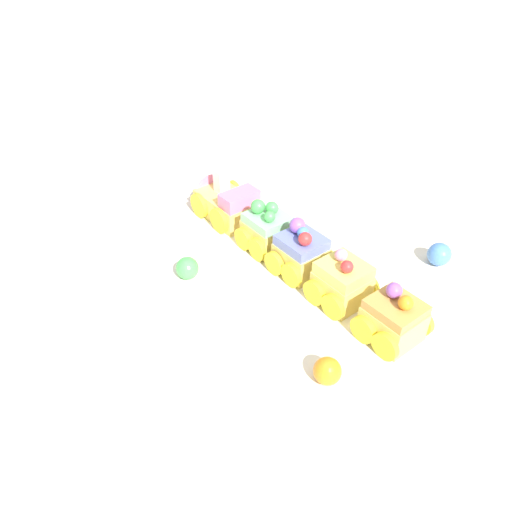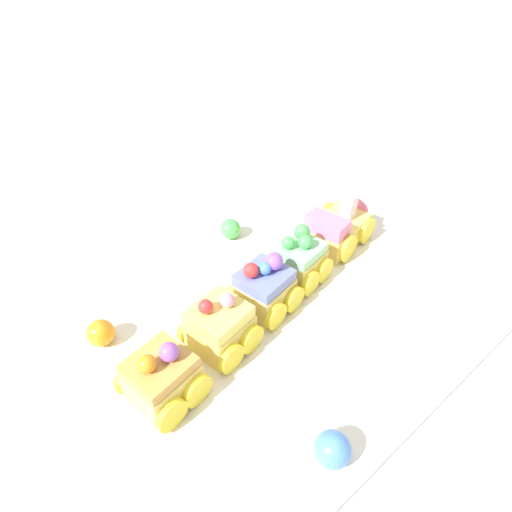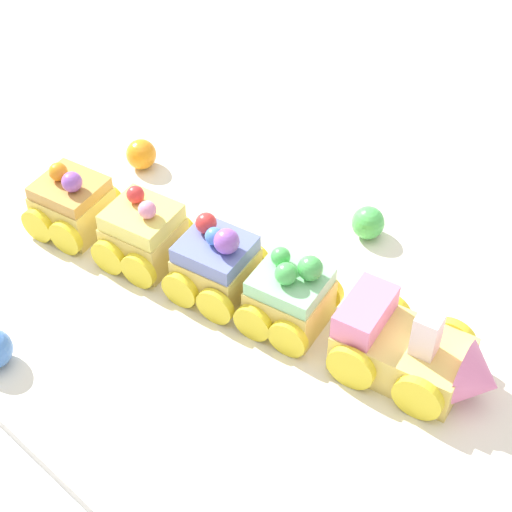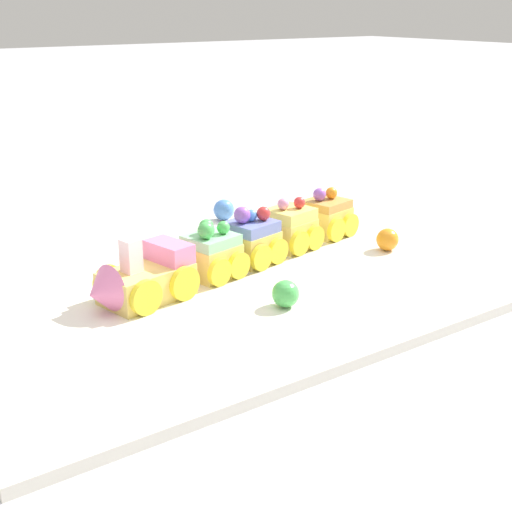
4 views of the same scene
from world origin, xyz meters
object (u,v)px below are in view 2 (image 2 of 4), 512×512
cake_car_blueberry (264,289)px  gumball_orange (101,333)px  cake_car_mint (298,260)px  cake_car_lemon (220,328)px  cake_train_locomotive (341,225)px  gumball_green (230,229)px  cake_car_caramel (162,379)px  gumball_blue (332,449)px

cake_car_blueberry → gumball_orange: size_ratio=2.68×
cake_car_mint → cake_car_lemon: 0.14m
gumball_orange → cake_train_locomotive: bearing=-5.3°
cake_train_locomotive → cake_car_blueberry: same height
cake_car_mint → gumball_orange: size_ratio=2.68×
gumball_green → cake_car_lemon: bearing=-128.9°
cake_train_locomotive → cake_car_caramel: cake_train_locomotive is taller
cake_train_locomotive → cake_car_mint: bearing=179.9°
cake_car_lemon → cake_car_mint: bearing=0.0°
cake_car_blueberry → gumball_blue: cake_car_blueberry is taller
gumball_orange → gumball_green: 0.23m
cake_car_blueberry → cake_car_lemon: (-0.07, -0.02, -0.00)m
cake_car_caramel → gumball_green: 0.26m
cake_train_locomotive → cake_car_blueberry: size_ratio=1.66×
cake_car_caramel → gumball_orange: size_ratio=2.68×
cake_car_blueberry → cake_car_lemon: cake_car_blueberry is taller
cake_car_blueberry → cake_car_lemon: 0.07m
cake_car_blueberry → cake_car_mint: bearing=0.1°
gumball_green → cake_car_blueberry: bearing=-110.5°
gumball_blue → gumball_orange: bearing=112.7°
cake_car_lemon → gumball_blue: bearing=-100.9°
cake_car_mint → gumball_green: size_ratio=2.66×
cake_train_locomotive → cake_car_caramel: 0.33m
cake_train_locomotive → gumball_blue: cake_train_locomotive is taller
cake_car_blueberry → gumball_blue: 0.19m
cake_car_blueberry → gumball_blue: bearing=-123.7°
cake_car_lemon → cake_car_caramel: 0.08m
cake_train_locomotive → gumball_orange: size_ratio=4.44×
cake_car_mint → cake_car_lemon: cake_car_mint is taller
cake_car_lemon → gumball_blue: size_ratio=2.51×
gumball_green → cake_train_locomotive: bearing=-40.2°
cake_car_blueberry → cake_car_caramel: size_ratio=1.00×
gumball_orange → gumball_blue: size_ratio=0.94×
gumball_blue → cake_car_lemon: bearing=91.0°
cake_car_blueberry → gumball_green: bearing=57.7°
cake_train_locomotive → cake_car_mint: size_ratio=1.66×
cake_car_blueberry → cake_car_caramel: cake_car_blueberry is taller
cake_car_lemon → cake_car_caramel: (-0.08, -0.02, -0.00)m
cake_car_mint → gumball_green: bearing=85.7°
cake_car_lemon → gumball_green: size_ratio=2.66×
cake_car_caramel → gumball_blue: cake_car_caramel is taller
cake_car_blueberry → cake_train_locomotive: bearing=-0.0°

